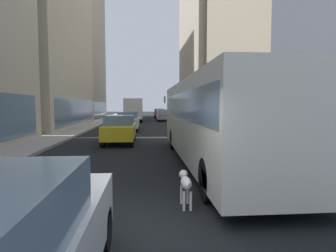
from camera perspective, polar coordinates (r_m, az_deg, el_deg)
name	(u,v)px	position (r m, az deg, el deg)	size (l,w,h in m)	color
ground_plane	(143,121)	(39.69, -5.14, 1.05)	(120.00, 120.00, 0.00)	black
sidewalk_left	(102,121)	(40.12, -13.31, 1.09)	(2.40, 110.00, 0.15)	#9E9991
sidewalk_right	(183,120)	(40.06, 3.05, 1.20)	(2.40, 110.00, 0.15)	gray
building_left_mid	(20,27)	(32.55, -27.89, 17.33)	(10.87, 17.20, 19.67)	#B2A893
building_left_far	(71,12)	(53.23, -19.07, 21.05)	(8.36, 20.35, 35.61)	#A0937F
building_right_mid	(276,28)	(28.02, 21.06, 18.18)	(8.43, 17.83, 18.16)	#A0937F
building_right_far	(219,1)	(48.30, 10.35, 23.78)	(10.04, 18.97, 36.83)	#B2A893
transit_bus	(213,116)	(10.61, 9.21, 1.99)	(2.78, 11.53, 3.05)	silver
car_yellow_taxi	(120,129)	(16.36, -9.82, -0.61)	(1.71, 4.23, 1.62)	yellow
car_red_coupe	(159,113)	(49.31, -1.82, 2.63)	(1.77, 4.08, 1.62)	red
car_grey_wagon	(163,115)	(39.10, -1.04, 2.22)	(1.75, 4.58, 1.62)	slate
car_white_van	(128,121)	(24.66, -8.13, 1.02)	(1.84, 4.75, 1.62)	silver
box_truck	(134,109)	(38.20, -6.97, 3.41)	(2.30, 7.50, 3.05)	#19519E
dalmatian_dog	(185,183)	(6.17, 3.58, -11.46)	(0.22, 0.96, 0.72)	white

